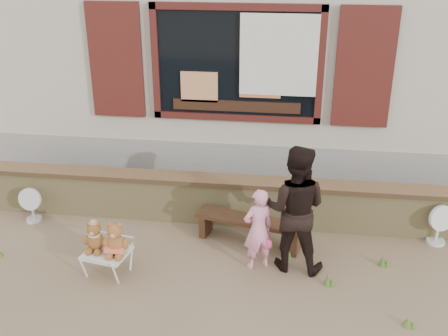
# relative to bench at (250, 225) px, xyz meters

# --- Properties ---
(ground) EXTENTS (80.00, 80.00, 0.00)m
(ground) POSITION_rel_bench_xyz_m (-0.36, -0.45, -0.27)
(ground) COLOR brown
(ground) RESTS_ON ground
(shopfront) EXTENTS (8.04, 5.13, 4.00)m
(shopfront) POSITION_rel_bench_xyz_m (-0.36, 4.04, 1.73)
(shopfront) COLOR #AA9D8A
(shopfront) RESTS_ON ground
(brick_wall) EXTENTS (7.10, 0.36, 0.67)m
(brick_wall) POSITION_rel_bench_xyz_m (-0.36, 0.55, 0.07)
(brick_wall) COLOR tan
(brick_wall) RESTS_ON ground
(bench) EXTENTS (1.46, 0.63, 0.37)m
(bench) POSITION_rel_bench_xyz_m (0.00, 0.00, 0.00)
(bench) COLOR #352012
(bench) RESTS_ON ground
(folding_chair) EXTENTS (0.57, 0.53, 0.31)m
(folding_chair) POSITION_rel_bench_xyz_m (-1.62, -0.92, 0.01)
(folding_chair) COLOR beige
(folding_chair) RESTS_ON ground
(teddy_bear_left) EXTENTS (0.33, 0.29, 0.39)m
(teddy_bear_left) POSITION_rel_bench_xyz_m (-1.76, -0.90, 0.23)
(teddy_bear_left) COLOR brown
(teddy_bear_left) RESTS_ON folding_chair
(teddy_bear_right) EXTENTS (0.36, 0.32, 0.43)m
(teddy_bear_right) POSITION_rel_bench_xyz_m (-1.48, -0.95, 0.25)
(teddy_bear_right) COLOR brown
(teddy_bear_right) RESTS_ON folding_chair
(child) EXTENTS (0.46, 0.40, 1.05)m
(child) POSITION_rel_bench_xyz_m (0.15, -0.53, 0.26)
(child) COLOR pink
(child) RESTS_ON ground
(adult) EXTENTS (0.85, 0.70, 1.58)m
(adult) POSITION_rel_bench_xyz_m (0.57, -0.46, 0.52)
(adult) COLOR black
(adult) RESTS_ON ground
(fan_left) EXTENTS (0.32, 0.22, 0.52)m
(fan_left) POSITION_rel_bench_xyz_m (-3.11, 0.18, -0.01)
(fan_left) COLOR silver
(fan_left) RESTS_ON ground
(fan_right) EXTENTS (0.36, 0.24, 0.57)m
(fan_right) POSITION_rel_bench_xyz_m (2.45, 0.34, 0.02)
(fan_right) COLOR silver
(fan_right) RESTS_ON ground
(grass_tufts) EXTENTS (5.07, 1.53, 0.15)m
(grass_tufts) POSITION_rel_bench_xyz_m (-0.43, -0.93, -0.21)
(grass_tufts) COLOR #496528
(grass_tufts) RESTS_ON ground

